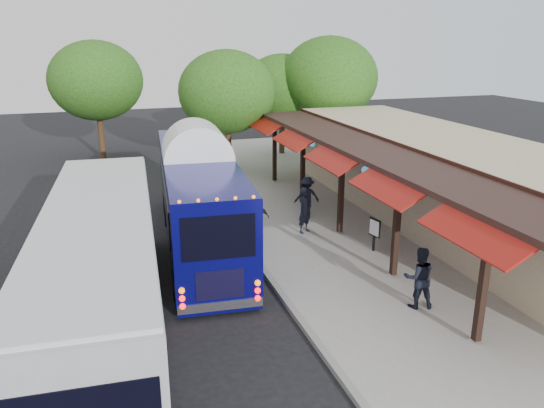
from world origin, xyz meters
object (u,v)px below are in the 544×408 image
object	(u,v)px
ped_d	(307,196)
coach_bus	(199,194)
ped_c	(257,218)
sign_board	(375,229)
ped_b	(419,278)
city_bus	(101,265)
ped_a	(305,210)

from	to	relation	value
ped_d	coach_bus	bearing A→B (deg)	26.30
ped_c	ped_d	size ratio (longest dim) A/B	0.97
ped_d	sign_board	size ratio (longest dim) A/B	1.38
sign_board	ped_d	bearing A→B (deg)	86.87
ped_b	ped_c	size ratio (longest dim) A/B	1.11
coach_bus	ped_c	bearing A→B (deg)	-8.32
city_bus	ped_b	world-z (taller)	city_bus
city_bus	ped_a	size ratio (longest dim) A/B	6.92
ped_a	ped_c	distance (m)	1.96
ped_c	ped_d	world-z (taller)	ped_d
coach_bus	ped_a	world-z (taller)	coach_bus
city_bus	ped_a	world-z (taller)	city_bus
ped_c	ped_d	bearing A→B (deg)	-142.20
ped_a	ped_c	world-z (taller)	ped_a
city_bus	ped_b	distance (m)	8.53
ped_c	sign_board	size ratio (longest dim) A/B	1.34
coach_bus	sign_board	world-z (taller)	coach_bus
ped_d	sign_board	xyz separation A→B (m)	(0.79, -4.44, -0.01)
city_bus	sign_board	size ratio (longest dim) A/B	10.34
city_bus	ped_a	bearing A→B (deg)	36.06
city_bus	ped_d	size ratio (longest dim) A/B	7.51
ped_b	ped_d	world-z (taller)	ped_b
ped_b	ped_c	xyz separation A→B (m)	(-2.80, 6.40, -0.09)
city_bus	sign_board	xyz separation A→B (m)	(9.11, 2.27, -0.86)
coach_bus	ped_a	bearing A→B (deg)	-0.54
ped_b	sign_board	xyz separation A→B (m)	(0.79, 4.00, -0.08)
ped_c	sign_board	distance (m)	4.32
ped_c	ped_d	distance (m)	3.46
ped_d	sign_board	distance (m)	4.51
ped_a	city_bus	bearing A→B (deg)	-176.97
city_bus	ped_b	size ratio (longest dim) A/B	6.95
ped_d	ped_b	bearing A→B (deg)	98.51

